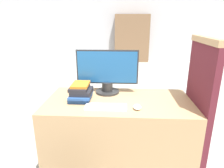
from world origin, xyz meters
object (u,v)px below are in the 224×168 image
object	(u,v)px
keyboard	(106,107)
monitor	(107,72)
mouse	(137,107)
book_stack	(81,92)

from	to	relation	value
keyboard	monitor	bearing A→B (deg)	92.43
keyboard	mouse	size ratio (longest dim) A/B	3.63
monitor	mouse	world-z (taller)	monitor
keyboard	book_stack	xyz separation A→B (m)	(-0.25, 0.18, 0.06)
keyboard	mouse	distance (m)	0.26
monitor	book_stack	size ratio (longest dim) A/B	2.25
monitor	mouse	bearing A→B (deg)	-53.77
mouse	book_stack	distance (m)	0.55
monitor	book_stack	distance (m)	0.34
mouse	monitor	bearing A→B (deg)	126.23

